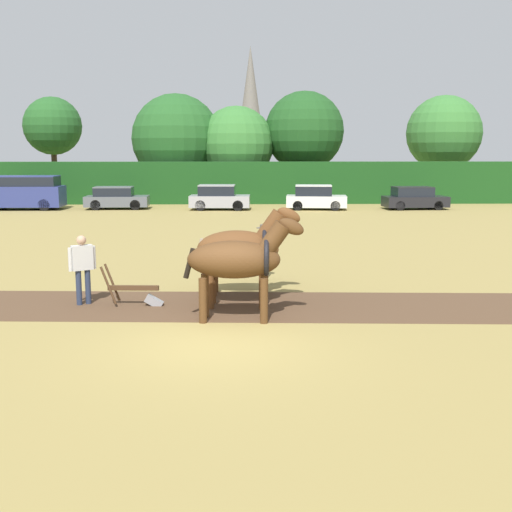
{
  "coord_description": "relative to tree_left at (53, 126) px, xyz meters",
  "views": [
    {
      "loc": [
        0.53,
        -12.5,
        3.88
      ],
      "look_at": [
        0.95,
        4.13,
        1.1
      ],
      "focal_mm": 45.0,
      "sensor_mm": 36.0,
      "label": 1
    }
  ],
  "objects": [
    {
      "name": "farmer_beside_team",
      "position": [
        15.5,
        -33.33,
        -4.67
      ],
      "size": [
        0.42,
        0.65,
        1.69
      ],
      "rotation": [
        0.0,
        0.0,
        -0.22
      ],
      "color": "#28334C",
      "rests_on": "ground"
    },
    {
      "name": "tree_left",
      "position": [
        0.0,
        0.0,
        0.0
      ],
      "size": [
        4.56,
        4.56,
        7.96
      ],
      "color": "#423323",
      "rests_on": "ground"
    },
    {
      "name": "draft_horse_lead_right",
      "position": [
        14.84,
        -36.44,
        -4.2
      ],
      "size": [
        2.7,
        1.05,
        2.56
      ],
      "rotation": [
        0.0,
        0.0,
        -0.05
      ],
      "color": "brown",
      "rests_on": "ground"
    },
    {
      "name": "parked_car_center_right",
      "position": [
        26.17,
        -10.59,
        -4.95
      ],
      "size": [
        4.19,
        2.05,
        1.47
      ],
      "rotation": [
        0.0,
        0.0,
        0.08
      ],
      "color": "black",
      "rests_on": "ground"
    },
    {
      "name": "plowed_furrow_strip",
      "position": [
        11.24,
        -36.27,
        -5.65
      ],
      "size": [
        23.41,
        4.25,
        0.01
      ],
      "primitive_type": "cube",
      "rotation": [
        0.0,
        0.0,
        -0.05
      ],
      "color": "brown",
      "rests_on": "ground"
    },
    {
      "name": "tree_center_right",
      "position": [
        19.82,
        -1.63,
        -0.42
      ],
      "size": [
        6.13,
        6.13,
        8.31
      ],
      "color": "#423323",
      "rests_on": "ground"
    },
    {
      "name": "tree_center",
      "position": [
        14.56,
        -1.95,
        -1.39
      ],
      "size": [
        5.78,
        5.78,
        7.16
      ],
      "color": "#423323",
      "rests_on": "ground"
    },
    {
      "name": "farmer_at_plow",
      "position": [
        10.85,
        -36.16,
        -4.62
      ],
      "size": [
        0.61,
        0.44,
        1.76
      ],
      "rotation": [
        0.0,
        0.0,
        -1.03
      ],
      "color": "#28334C",
      "rests_on": "ground"
    },
    {
      "name": "draft_horse_trail_left",
      "position": [
        14.9,
        -35.09,
        -4.44
      ],
      "size": [
        2.76,
        0.95,
        2.19
      ],
      "rotation": [
        0.0,
        0.0,
        -0.05
      ],
      "color": "brown",
      "rests_on": "ground"
    },
    {
      "name": "tree_right",
      "position": [
        31.22,
        -0.11,
        -0.52
      ],
      "size": [
        5.98,
        5.98,
        8.14
      ],
      "color": "#423323",
      "rests_on": "ground"
    },
    {
      "name": "parked_car_left",
      "position": [
        6.71,
        -9.93,
        -4.95
      ],
      "size": [
        4.12,
        1.97,
        1.46
      ],
      "rotation": [
        0.0,
        0.0,
        0.04
      ],
      "color": "#565B66",
      "rests_on": "ground"
    },
    {
      "name": "draft_horse_lead_left",
      "position": [
        14.78,
        -37.78,
        -4.25
      ],
      "size": [
        2.8,
        1.0,
        2.44
      ],
      "rotation": [
        0.0,
        0.0,
        -0.05
      ],
      "color": "#513319",
      "rests_on": "ground"
    },
    {
      "name": "hedgerow",
      "position": [
        14.28,
        -5.67,
        -4.17
      ],
      "size": [
        69.69,
        1.59,
        2.98
      ],
      "primitive_type": "cube",
      "color": "#194719",
      "rests_on": "ground"
    },
    {
      "name": "parked_van",
      "position": [
        0.78,
        -10.18,
        -4.53
      ],
      "size": [
        5.09,
        2.11,
        2.18
      ],
      "rotation": [
        0.0,
        0.0,
        0.01
      ],
      "color": "navy",
      "rests_on": "ground"
    },
    {
      "name": "parked_car_center",
      "position": [
        19.7,
        -10.61,
        -4.9
      ],
      "size": [
        4.02,
        2.17,
        1.58
      ],
      "rotation": [
        0.0,
        0.0,
        -0.1
      ],
      "color": "silver",
      "rests_on": "ground"
    },
    {
      "name": "parked_car_center_left",
      "position": [
        13.45,
        -10.56,
        -4.89
      ],
      "size": [
        3.93,
        1.98,
        1.6
      ],
      "rotation": [
        0.0,
        0.0,
        -0.04
      ],
      "color": "#9E9EA8",
      "rests_on": "ground"
    },
    {
      "name": "plow",
      "position": [
        12.25,
        -36.31,
        -5.34
      ],
      "size": [
        1.54,
        0.48,
        1.13
      ],
      "rotation": [
        0.0,
        0.0,
        -0.05
      ],
      "color": "#4C331E",
      "rests_on": "ground"
    },
    {
      "name": "church_spire",
      "position": [
        16.12,
        26.42,
        2.67
      ],
      "size": [
        2.45,
        2.45,
        15.92
      ],
      "color": "gray",
      "rests_on": "ground"
    },
    {
      "name": "ground_plane",
      "position": [
        14.28,
        -39.56,
        -5.66
      ],
      "size": [
        240.0,
        240.0,
        0.0
      ],
      "primitive_type": "plane",
      "color": "#998447"
    },
    {
      "name": "tree_center_left",
      "position": [
        9.89,
        -1.5,
        -0.99
      ],
      "size": [
        6.87,
        6.87,
        8.11
      ],
      "color": "brown",
      "rests_on": "ground"
    }
  ]
}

